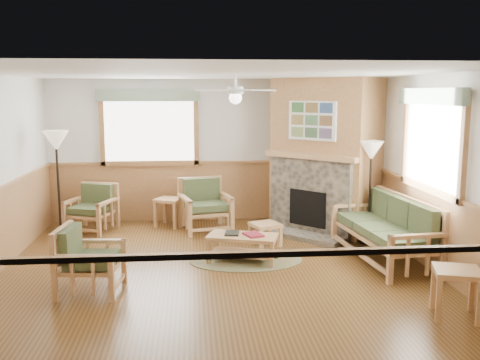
{
  "coord_description": "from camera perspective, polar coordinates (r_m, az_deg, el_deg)",
  "views": [
    {
      "loc": [
        -0.33,
        -7.19,
        2.45
      ],
      "look_at": [
        0.4,
        0.7,
        1.15
      ],
      "focal_mm": 40.0,
      "sensor_mm": 36.0,
      "label": 1
    }
  ],
  "objects": [
    {
      "name": "end_table_chairs",
      "position": [
        9.99,
        -7.52,
        -3.42
      ],
      "size": [
        0.61,
        0.6,
        0.52
      ],
      "primitive_type": null,
      "rotation": [
        0.0,
        0.0,
        -0.43
      ],
      "color": "tan",
      "rests_on": "floor"
    },
    {
      "name": "wainscot",
      "position": [
        7.45,
        -2.58,
        -5.48
      ],
      "size": [
        6.0,
        6.0,
        1.1
      ],
      "primitive_type": null,
      "color": "#A17042",
      "rests_on": "floor"
    },
    {
      "name": "window_back",
      "position": [
        10.18,
        -9.75,
        9.63
      ],
      "size": [
        1.9,
        0.16,
        1.5
      ],
      "primitive_type": null,
      "color": "white",
      "rests_on": "wall_back"
    },
    {
      "name": "footstool",
      "position": [
        8.69,
        2.72,
        -5.81
      ],
      "size": [
        0.55,
        0.55,
        0.37
      ],
      "primitive_type": null,
      "rotation": [
        0.0,
        0.0,
        0.37
      ],
      "color": "tan",
      "rests_on": "floor"
    },
    {
      "name": "ceiling_fan",
      "position": [
        7.52,
        -0.49,
        10.92
      ],
      "size": [
        1.59,
        1.59,
        0.36
      ],
      "primitive_type": null,
      "rotation": [
        0.0,
        0.0,
        0.35
      ],
      "color": "white",
      "rests_on": "ceiling"
    },
    {
      "name": "armchair_left",
      "position": [
        6.92,
        -15.67,
        -8.16
      ],
      "size": [
        0.8,
        0.8,
        0.83
      ],
      "primitive_type": null,
      "rotation": [
        0.0,
        0.0,
        1.47
      ],
      "color": "tan",
      "rests_on": "floor"
    },
    {
      "name": "fireplace",
      "position": [
        9.61,
        9.11,
        2.62
      ],
      "size": [
        3.11,
        3.11,
        2.7
      ],
      "primitive_type": null,
      "rotation": [
        0.0,
        0.0,
        -0.79
      ],
      "color": "#A17042",
      "rests_on": "floor"
    },
    {
      "name": "wall_right",
      "position": [
        8.0,
        19.37,
        0.88
      ],
      "size": [
        0.02,
        6.0,
        2.7
      ],
      "primitive_type": "cube",
      "color": "white",
      "rests_on": "floor"
    },
    {
      "name": "wall_back",
      "position": [
        10.26,
        -3.41,
        3.14
      ],
      "size": [
        6.0,
        0.02,
        2.7
      ],
      "primitive_type": "cube",
      "color": "white",
      "rests_on": "floor"
    },
    {
      "name": "floor",
      "position": [
        7.61,
        -2.55,
        -9.52
      ],
      "size": [
        6.0,
        6.0,
        0.01
      ],
      "primitive_type": "cube",
      "color": "brown",
      "rests_on": "ground"
    },
    {
      "name": "floor_lamp_right",
      "position": [
        8.91,
        13.67,
        -1.31
      ],
      "size": [
        0.42,
        0.42,
        1.69
      ],
      "primitive_type": null,
      "rotation": [
        0.0,
        0.0,
        0.08
      ],
      "color": "black",
      "rests_on": "floor"
    },
    {
      "name": "window_right",
      "position": [
        7.73,
        20.19,
        9.35
      ],
      "size": [
        0.16,
        1.9,
        1.5
      ],
      "primitive_type": null,
      "color": "white",
      "rests_on": "wall_right"
    },
    {
      "name": "coffee_table",
      "position": [
        7.87,
        0.28,
        -7.29
      ],
      "size": [
        1.1,
        0.78,
        0.4
      ],
      "primitive_type": null,
      "rotation": [
        0.0,
        0.0,
        -0.31
      ],
      "color": "tan",
      "rests_on": "floor"
    },
    {
      "name": "sofa",
      "position": [
        8.15,
        15.06,
        -5.09
      ],
      "size": [
        2.11,
        1.04,
        0.93
      ],
      "primitive_type": null,
      "rotation": [
        0.0,
        0.0,
        -1.46
      ],
      "color": "tan",
      "rests_on": "floor"
    },
    {
      "name": "book_dark",
      "position": [
        7.87,
        -0.86,
        -5.61
      ],
      "size": [
        0.24,
        0.3,
        0.03
      ],
      "primitive_type": "cube",
      "rotation": [
        0.0,
        0.0,
        -0.16
      ],
      "color": "black",
      "rests_on": "coffee_table"
    },
    {
      "name": "armchair_back_left",
      "position": [
        9.86,
        -15.61,
        -2.94
      ],
      "size": [
        0.95,
        0.95,
        0.83
      ],
      "primitive_type": null,
      "rotation": [
        0.0,
        0.0,
        -0.35
      ],
      "color": "tan",
      "rests_on": "floor"
    },
    {
      "name": "braided_rug",
      "position": [
        7.99,
        0.67,
        -8.51
      ],
      "size": [
        1.77,
        1.77,
        0.01
      ],
      "primitive_type": "cylinder",
      "rotation": [
        0.0,
        0.0,
        0.06
      ],
      "color": "brown",
      "rests_on": "floor"
    },
    {
      "name": "armchair_back_right",
      "position": [
        9.56,
        -3.71,
        -2.72
      ],
      "size": [
        0.99,
        0.99,
        0.92
      ],
      "primitive_type": null,
      "rotation": [
        0.0,
        0.0,
        0.23
      ],
      "color": "tan",
      "rests_on": "floor"
    },
    {
      "name": "ceiling",
      "position": [
        7.2,
        -2.71,
        11.29
      ],
      "size": [
        6.0,
        6.0,
        0.01
      ],
      "primitive_type": "cube",
      "color": "white",
      "rests_on": "floor"
    },
    {
      "name": "wall_front",
      "position": [
        4.35,
        -0.79,
        -5.33
      ],
      "size": [
        6.0,
        0.02,
        2.7
      ],
      "primitive_type": "cube",
      "color": "white",
      "rests_on": "floor"
    },
    {
      "name": "end_table_sofa",
      "position": [
        6.45,
        22.04,
        -11.12
      ],
      "size": [
        0.61,
        0.59,
        0.55
      ],
      "primitive_type": null,
      "rotation": [
        0.0,
        0.0,
        -0.3
      ],
      "color": "tan",
      "rests_on": "floor"
    },
    {
      "name": "book_red",
      "position": [
        7.78,
        1.42,
        -5.74
      ],
      "size": [
        0.31,
        0.36,
        0.03
      ],
      "primitive_type": "cube",
      "rotation": [
        0.0,
        0.0,
        0.35
      ],
      "color": "maroon",
      "rests_on": "coffee_table"
    },
    {
      "name": "floor_lamp_left",
      "position": [
        9.44,
        -18.81,
        -0.51
      ],
      "size": [
        0.55,
        0.55,
        1.84
      ],
      "primitive_type": null,
      "rotation": [
        0.0,
        0.0,
        0.38
      ],
      "color": "black",
      "rests_on": "floor"
    }
  ]
}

